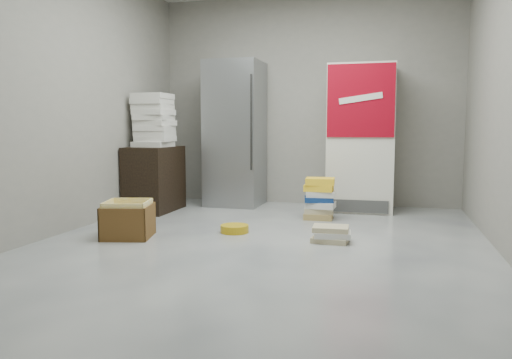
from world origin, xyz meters
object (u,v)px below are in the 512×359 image
Objects in this scene: wood_shelf at (154,179)px; phonebook_stack_main at (320,199)px; coke_cooler at (362,138)px; steel_fridge at (235,134)px; cardboard_box at (128,222)px.

wood_shelf is 2.08m from phonebook_stack_main.
wood_shelf is at bearing -163.72° from coke_cooler.
steel_fridge is 1.06× the size of coke_cooler.
steel_fridge reaches higher than coke_cooler.
steel_fridge is 2.37× the size of wood_shelf.
coke_cooler is at bearing 33.13° from cardboard_box.
phonebook_stack_main reaches higher than cardboard_box.
coke_cooler is 1.09m from phonebook_stack_main.
wood_shelf is at bearing -138.69° from steel_fridge.
coke_cooler is 2.25× the size of wood_shelf.
steel_fridge is at bearing 147.48° from phonebook_stack_main.
wood_shelf is at bearing 93.20° from cardboard_box.
wood_shelf is 1.52× the size of cardboard_box.
coke_cooler reaches higher than cardboard_box.
coke_cooler reaches higher than phonebook_stack_main.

